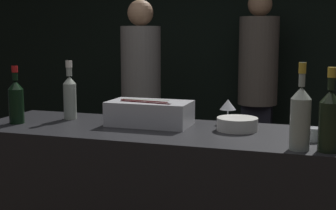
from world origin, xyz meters
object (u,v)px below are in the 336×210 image
object	(u,v)px
rose_wine_bottle	(300,116)
white_wine_bottle	(70,95)
ice_bin_with_bottles	(149,112)
candle_votive	(313,134)
person_blond_tee	(141,93)
red_wine_bottle_burgundy	(16,100)
bowl_white	(237,124)
champagne_bottle	(329,118)
wine_glass	(228,106)
person_in_hoodie	(258,84)

from	to	relation	value
rose_wine_bottle	white_wine_bottle	distance (m)	1.32
ice_bin_with_bottles	white_wine_bottle	bearing A→B (deg)	176.07
candle_votive	person_blond_tee	distance (m)	1.96
rose_wine_bottle	red_wine_bottle_burgundy	size ratio (longest dim) A/B	1.17
bowl_white	person_blond_tee	world-z (taller)	person_blond_tee
champagne_bottle	person_blond_tee	world-z (taller)	person_blond_tee
bowl_white	rose_wine_bottle	size ratio (longest dim) A/B	0.56
bowl_white	person_blond_tee	bearing A→B (deg)	128.46
red_wine_bottle_burgundy	ice_bin_with_bottles	bearing A→B (deg)	13.62
white_wine_bottle	person_blond_tee	world-z (taller)	person_blond_tee
wine_glass	candle_votive	distance (m)	0.53
candle_votive	ice_bin_with_bottles	bearing A→B (deg)	171.76
white_wine_bottle	person_blond_tee	bearing A→B (deg)	92.41
wine_glass	rose_wine_bottle	bearing A→B (deg)	-50.60
person_in_hoodie	bowl_white	bearing A→B (deg)	66.15
ice_bin_with_bottles	red_wine_bottle_burgundy	world-z (taller)	red_wine_bottle_burgundy
bowl_white	champagne_bottle	world-z (taller)	champagne_bottle
ice_bin_with_bottles	white_wine_bottle	world-z (taller)	white_wine_bottle
bowl_white	person_in_hoodie	xyz separation A→B (m)	(-0.13, 1.84, 0.01)
candle_votive	red_wine_bottle_burgundy	distance (m)	1.54
rose_wine_bottle	champagne_bottle	bearing A→B (deg)	2.96
champagne_bottle	person_in_hoodie	distance (m)	2.23
white_wine_bottle	champagne_bottle	size ratio (longest dim) A/B	0.96
white_wine_bottle	person_in_hoodie	distance (m)	1.99
person_blond_tee	ice_bin_with_bottles	bearing A→B (deg)	-1.43
red_wine_bottle_burgundy	person_blond_tee	world-z (taller)	person_blond_tee
white_wine_bottle	red_wine_bottle_burgundy	xyz separation A→B (m)	(-0.21, -0.20, -0.01)
candle_votive	champagne_bottle	bearing A→B (deg)	-72.35
red_wine_bottle_burgundy	wine_glass	bearing A→B (deg)	16.83
wine_glass	person_in_hoodie	bearing A→B (deg)	91.79
champagne_bottle	red_wine_bottle_burgundy	bearing A→B (deg)	174.99
person_in_hoodie	rose_wine_bottle	bearing A→B (deg)	73.69
wine_glass	candle_votive	world-z (taller)	wine_glass
ice_bin_with_bottles	candle_votive	xyz separation A→B (m)	(0.84, -0.12, -0.04)
candle_votive	white_wine_bottle	bearing A→B (deg)	173.34
person_blond_tee	rose_wine_bottle	bearing A→B (deg)	15.40
person_in_hoodie	person_blond_tee	bearing A→B (deg)	5.03
bowl_white	rose_wine_bottle	distance (m)	0.46
person_in_hoodie	wine_glass	bearing A→B (deg)	63.89
ice_bin_with_bottles	rose_wine_bottle	xyz separation A→B (m)	(0.78, -0.31, 0.07)
wine_glass	person_in_hoodie	world-z (taller)	person_in_hoodie
bowl_white	candle_votive	bearing A→B (deg)	-19.24
candle_votive	champagne_bottle	world-z (taller)	champagne_bottle
candle_votive	person_blond_tee	world-z (taller)	person_blond_tee
bowl_white	white_wine_bottle	world-z (taller)	white_wine_bottle
wine_glass	red_wine_bottle_burgundy	bearing A→B (deg)	-163.17
red_wine_bottle_burgundy	person_in_hoodie	distance (m)	2.27
ice_bin_with_bottles	rose_wine_bottle	world-z (taller)	rose_wine_bottle
ice_bin_with_bottles	person_in_hoodie	world-z (taller)	person_in_hoodie
bowl_white	candle_votive	size ratio (longest dim) A/B	2.89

